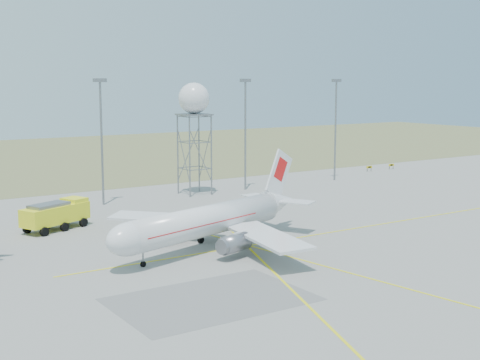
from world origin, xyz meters
TOP-DOWN VIEW (x-y plane):
  - grass_strip at (0.00, 140.00)m, footprint 400.00×120.00m
  - mast_b at (-10.00, 66.00)m, footprint 2.20×0.50m
  - mast_c at (18.00, 66.00)m, footprint 2.20×0.50m
  - mast_d at (40.00, 66.00)m, footprint 2.20×0.50m
  - taxi_sign_near at (55.60, 72.00)m, footprint 1.60×0.17m
  - taxi_sign_far at (62.60, 72.00)m, footprint 1.60×0.17m
  - airliner_main at (-10.40, 31.53)m, footprint 31.91×30.23m
  - radar_tower at (7.62, 66.76)m, footprint 5.48×5.48m
  - fire_truck at (-22.29, 51.99)m, footprint 10.25×6.95m

SIDE VIEW (x-z plane):
  - grass_strip at x=0.00m, z-range 0.00..0.03m
  - taxi_sign_near at x=55.60m, z-range 0.29..1.49m
  - taxi_sign_far at x=62.60m, z-range 0.29..1.49m
  - fire_truck at x=-22.29m, z-range -0.08..3.83m
  - airliner_main at x=-10.40m, z-range -2.14..8.90m
  - radar_tower at x=7.62m, z-range 1.21..21.04m
  - mast_b at x=-10.00m, z-range 1.82..22.32m
  - mast_c at x=18.00m, z-range 1.82..22.32m
  - mast_d at x=40.00m, z-range 1.82..22.32m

